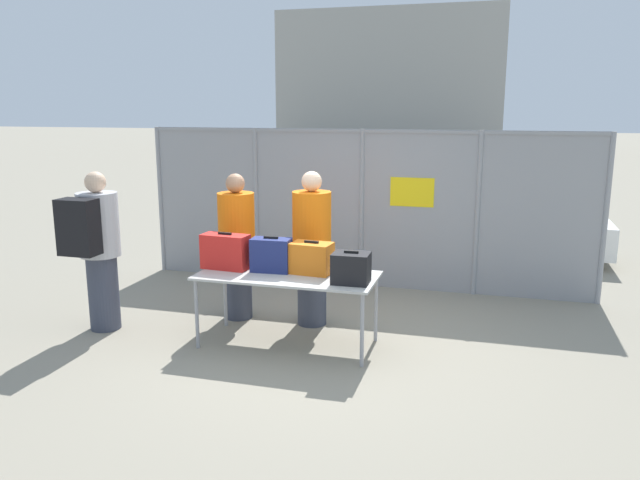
# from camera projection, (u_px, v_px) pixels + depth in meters

# --- Properties ---
(ground_plane) EXTENTS (120.00, 120.00, 0.00)m
(ground_plane) POSITION_uv_depth(u_px,v_px,m) (314.00, 344.00, 6.80)
(ground_plane) COLOR gray
(fence_section) EXTENTS (6.43, 0.07, 2.23)m
(fence_section) POSITION_uv_depth(u_px,v_px,m) (362.00, 206.00, 8.79)
(fence_section) COLOR gray
(fence_section) RESTS_ON ground_plane
(inspection_table) EXTENTS (1.91, 0.85, 0.79)m
(inspection_table) POSITION_uv_depth(u_px,v_px,m) (287.00, 279.00, 6.64)
(inspection_table) COLOR #B2B2AD
(inspection_table) RESTS_ON ground_plane
(suitcase_red) EXTENTS (0.53, 0.27, 0.41)m
(suitcase_red) POSITION_uv_depth(u_px,v_px,m) (225.00, 252.00, 6.84)
(suitcase_red) COLOR red
(suitcase_red) RESTS_ON inspection_table
(suitcase_navy) EXTENTS (0.43, 0.25, 0.39)m
(suitcase_navy) POSITION_uv_depth(u_px,v_px,m) (271.00, 255.00, 6.72)
(suitcase_navy) COLOR navy
(suitcase_navy) RESTS_ON inspection_table
(suitcase_orange) EXTENTS (0.45, 0.32, 0.35)m
(suitcase_orange) POSITION_uv_depth(u_px,v_px,m) (312.00, 258.00, 6.65)
(suitcase_orange) COLOR orange
(suitcase_orange) RESTS_ON inspection_table
(suitcase_black) EXTENTS (0.38, 0.30, 0.33)m
(suitcase_black) POSITION_uv_depth(u_px,v_px,m) (351.00, 268.00, 6.29)
(suitcase_black) COLOR black
(suitcase_black) RESTS_ON inspection_table
(traveler_hooded) EXTENTS (0.45, 0.70, 1.83)m
(traveler_hooded) POSITION_uv_depth(u_px,v_px,m) (96.00, 245.00, 7.01)
(traveler_hooded) COLOR #383D4C
(traveler_hooded) RESTS_ON ground_plane
(security_worker_near) EXTENTS (0.45, 0.45, 1.82)m
(security_worker_near) POSITION_uv_depth(u_px,v_px,m) (312.00, 247.00, 7.25)
(security_worker_near) COLOR #383D4C
(security_worker_near) RESTS_ON ground_plane
(security_worker_far) EXTENTS (0.44, 0.44, 1.77)m
(security_worker_far) POSITION_uv_depth(u_px,v_px,m) (237.00, 245.00, 7.48)
(security_worker_far) COLOR #383D4C
(security_worker_far) RESTS_ON ground_plane
(utility_trailer) EXTENTS (3.79, 2.08, 0.68)m
(utility_trailer) POSITION_uv_depth(u_px,v_px,m) (516.00, 235.00, 10.60)
(utility_trailer) COLOR white
(utility_trailer) RESTS_ON ground_plane
(distant_hangar) EXTENTS (11.76, 9.98, 7.42)m
(distant_hangar) POSITION_uv_depth(u_px,v_px,m) (400.00, 85.00, 36.25)
(distant_hangar) COLOR #999993
(distant_hangar) RESTS_ON ground_plane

